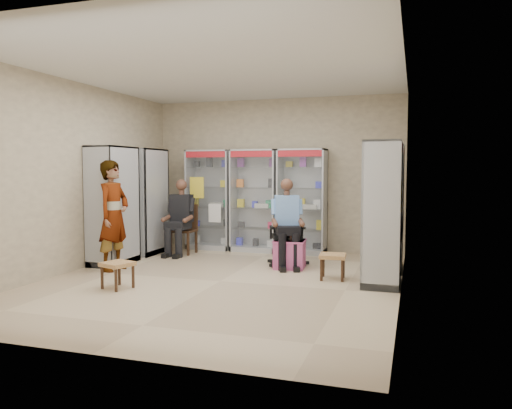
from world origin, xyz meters
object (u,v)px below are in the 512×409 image
(cabinet_left_far, at_px, (146,202))
(standing_man, at_px, (114,216))
(cabinet_back_mid, at_px, (255,201))
(seated_shopkeeper, at_px, (287,225))
(cabinet_right_near, at_px, (382,213))
(pink_trunk, at_px, (290,254))
(office_chair, at_px, (287,234))
(wooden_chair, at_px, (183,229))
(cabinet_left_near, at_px, (113,205))
(cabinet_back_right, at_px, (302,201))
(cabinet_back_left, at_px, (210,200))
(cabinet_right_far, at_px, (387,208))
(woven_stool_a, at_px, (333,267))
(woven_stool_b, at_px, (118,275))

(cabinet_left_far, xyz_separation_m, standing_man, (0.32, -1.57, -0.12))
(cabinet_back_mid, bearing_deg, seated_shopkeeper, -53.70)
(cabinet_right_near, bearing_deg, seated_shopkeeper, 60.83)
(pink_trunk, relative_size, standing_man, 0.27)
(office_chair, bearing_deg, wooden_chair, 145.17)
(cabinet_right_near, distance_m, cabinet_left_far, 4.65)
(cabinet_left_far, relative_size, seated_shopkeeper, 1.46)
(cabinet_back_mid, bearing_deg, standing_man, -122.06)
(cabinet_left_near, xyz_separation_m, seated_shopkeeper, (2.86, 0.69, -0.32))
(cabinet_back_right, bearing_deg, cabinet_left_far, -161.81)
(cabinet_back_left, height_order, cabinet_right_far, same)
(seated_shopkeeper, xyz_separation_m, standing_man, (-2.55, -1.16, 0.19))
(cabinet_back_left, distance_m, woven_stool_a, 3.61)
(cabinet_right_far, bearing_deg, cabinet_right_near, -180.00)
(cabinet_back_left, distance_m, standing_man, 2.57)
(cabinet_left_far, xyz_separation_m, pink_trunk, (2.95, -0.56, -0.77))
(cabinet_right_far, bearing_deg, standing_man, 108.24)
(cabinet_back_right, distance_m, woven_stool_a, 2.44)
(cabinet_back_mid, distance_m, seated_shopkeeper, 1.69)
(cabinet_left_near, bearing_deg, cabinet_back_left, 155.39)
(seated_shopkeeper, relative_size, woven_stool_b, 3.80)
(cabinet_back_right, bearing_deg, cabinet_back_left, 180.00)
(cabinet_back_mid, bearing_deg, wooden_chair, -148.69)
(cabinet_left_far, bearing_deg, office_chair, 82.86)
(cabinet_left_far, height_order, office_chair, cabinet_left_far)
(pink_trunk, xyz_separation_m, standing_man, (-2.64, -1.01, 0.65))
(cabinet_right_near, distance_m, office_chair, 1.91)
(cabinet_back_left, height_order, cabinet_left_far, same)
(standing_man, bearing_deg, cabinet_left_far, 14.59)
(cabinet_right_near, xyz_separation_m, wooden_chair, (-3.78, 1.50, -0.53))
(wooden_chair, bearing_deg, pink_trunk, -18.39)
(cabinet_back_right, bearing_deg, seated_shopkeeper, -88.59)
(cabinet_right_far, bearing_deg, cabinet_back_mid, 66.35)
(pink_trunk, bearing_deg, woven_stool_b, -132.36)
(cabinet_back_mid, relative_size, cabinet_right_near, 1.00)
(cabinet_back_right, relative_size, office_chair, 1.86)
(pink_trunk, bearing_deg, office_chair, 114.74)
(standing_man, bearing_deg, cabinet_back_mid, -28.94)
(cabinet_back_right, distance_m, cabinet_right_far, 1.98)
(wooden_chair, height_order, woven_stool_b, wooden_chair)
(pink_trunk, bearing_deg, seated_shopkeeper, 121.66)
(cabinet_right_near, distance_m, wooden_chair, 4.10)
(seated_shopkeeper, bearing_deg, woven_stool_a, -61.10)
(woven_stool_b, bearing_deg, cabinet_back_left, 92.24)
(cabinet_back_left, xyz_separation_m, cabinet_left_far, (-0.93, -0.93, 0.00))
(cabinet_right_far, bearing_deg, cabinet_left_far, 87.43)
(cabinet_left_far, bearing_deg, cabinet_back_mid, 116.32)
(woven_stool_a, relative_size, standing_man, 0.21)
(cabinet_back_left, relative_size, standing_man, 1.14)
(cabinet_back_left, xyz_separation_m, office_chair, (1.93, -1.29, -0.46))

